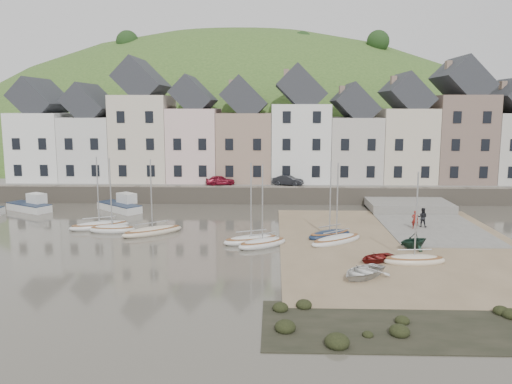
{
  "coord_description": "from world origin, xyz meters",
  "views": [
    {
      "loc": [
        1.52,
        -38.88,
        10.2
      ],
      "look_at": [
        0.0,
        6.0,
        3.0
      ],
      "focal_mm": 37.3,
      "sensor_mm": 36.0,
      "label": 1
    }
  ],
  "objects_px": {
    "car_left": "(220,180)",
    "car_right": "(288,180)",
    "rowboat_white": "(363,272)",
    "rowboat_green": "(414,240)",
    "rowboat_red": "(376,257)",
    "person_red": "(415,220)",
    "person_dark": "(422,217)",
    "sailboat_0": "(99,225)"
  },
  "relations": [
    {
      "from": "sailboat_0",
      "to": "car_left",
      "type": "distance_m",
      "value": 17.35
    },
    {
      "from": "rowboat_white",
      "to": "person_dark",
      "type": "bearing_deg",
      "value": 105.64
    },
    {
      "from": "rowboat_white",
      "to": "rowboat_green",
      "type": "relative_size",
      "value": 1.42
    },
    {
      "from": "rowboat_red",
      "to": "person_dark",
      "type": "relative_size",
      "value": 1.62
    },
    {
      "from": "rowboat_white",
      "to": "car_right",
      "type": "relative_size",
      "value": 1.01
    },
    {
      "from": "rowboat_green",
      "to": "car_left",
      "type": "xyz_separation_m",
      "value": [
        -16.1,
        20.69,
        1.45
      ]
    },
    {
      "from": "person_red",
      "to": "car_right",
      "type": "xyz_separation_m",
      "value": [
        -10.26,
        14.48,
        1.27
      ]
    },
    {
      "from": "sailboat_0",
      "to": "car_left",
      "type": "xyz_separation_m",
      "value": [
        8.81,
        14.83,
        1.89
      ]
    },
    {
      "from": "sailboat_0",
      "to": "car_left",
      "type": "relative_size",
      "value": 1.96
    },
    {
      "from": "rowboat_red",
      "to": "person_red",
      "type": "height_order",
      "value": "person_red"
    },
    {
      "from": "car_left",
      "to": "rowboat_red",
      "type": "bearing_deg",
      "value": -166.65
    },
    {
      "from": "rowboat_green",
      "to": "car_left",
      "type": "height_order",
      "value": "car_left"
    },
    {
      "from": "rowboat_green",
      "to": "person_dark",
      "type": "xyz_separation_m",
      "value": [
        2.5,
        6.93,
        0.25
      ]
    },
    {
      "from": "person_red",
      "to": "person_dark",
      "type": "bearing_deg",
      "value": -137.08
    },
    {
      "from": "rowboat_green",
      "to": "person_red",
      "type": "relative_size",
      "value": 1.57
    },
    {
      "from": "rowboat_white",
      "to": "car_left",
      "type": "distance_m",
      "value": 29.73
    },
    {
      "from": "person_dark",
      "to": "car_left",
      "type": "relative_size",
      "value": 0.51
    },
    {
      "from": "rowboat_white",
      "to": "person_dark",
      "type": "relative_size",
      "value": 2.09
    },
    {
      "from": "car_left",
      "to": "car_right",
      "type": "height_order",
      "value": "car_right"
    },
    {
      "from": "rowboat_green",
      "to": "car_right",
      "type": "relative_size",
      "value": 0.71
    },
    {
      "from": "sailboat_0",
      "to": "rowboat_red",
      "type": "relative_size",
      "value": 2.38
    },
    {
      "from": "sailboat_0",
      "to": "car_right",
      "type": "distance_m",
      "value": 22.14
    },
    {
      "from": "rowboat_red",
      "to": "car_left",
      "type": "height_order",
      "value": "car_left"
    },
    {
      "from": "rowboat_white",
      "to": "rowboat_red",
      "type": "bearing_deg",
      "value": 110.18
    },
    {
      "from": "sailboat_0",
      "to": "car_right",
      "type": "xyz_separation_m",
      "value": [
        16.33,
        14.83,
        1.9
      ]
    },
    {
      "from": "sailboat_0",
      "to": "person_red",
      "type": "bearing_deg",
      "value": 0.75
    },
    {
      "from": "rowboat_green",
      "to": "person_red",
      "type": "xyz_separation_m",
      "value": [
        1.68,
        6.21,
        0.19
      ]
    },
    {
      "from": "sailboat_0",
      "to": "rowboat_green",
      "type": "distance_m",
      "value": 25.59
    },
    {
      "from": "rowboat_red",
      "to": "rowboat_green",
      "type": "bearing_deg",
      "value": 102.75
    },
    {
      "from": "person_red",
      "to": "person_dark",
      "type": "height_order",
      "value": "person_dark"
    },
    {
      "from": "rowboat_green",
      "to": "person_red",
      "type": "height_order",
      "value": "person_red"
    },
    {
      "from": "person_red",
      "to": "car_left",
      "type": "bearing_deg",
      "value": -37.05
    },
    {
      "from": "car_right",
      "to": "car_left",
      "type": "bearing_deg",
      "value": 108.23
    },
    {
      "from": "person_dark",
      "to": "rowboat_white",
      "type": "bearing_deg",
      "value": 84.32
    },
    {
      "from": "rowboat_red",
      "to": "person_dark",
      "type": "height_order",
      "value": "person_dark"
    },
    {
      "from": "rowboat_green",
      "to": "person_dark",
      "type": "distance_m",
      "value": 7.37
    },
    {
      "from": "sailboat_0",
      "to": "rowboat_green",
      "type": "xyz_separation_m",
      "value": [
        24.91,
        -5.87,
        0.43
      ]
    },
    {
      "from": "rowboat_white",
      "to": "person_red",
      "type": "relative_size",
      "value": 2.23
    },
    {
      "from": "rowboat_green",
      "to": "rowboat_red",
      "type": "xyz_separation_m",
      "value": [
        -3.3,
        -3.36,
        -0.36
      ]
    },
    {
      "from": "car_right",
      "to": "person_red",
      "type": "bearing_deg",
      "value": -126.45
    },
    {
      "from": "person_red",
      "to": "rowboat_red",
      "type": "bearing_deg",
      "value": 64.63
    },
    {
      "from": "rowboat_red",
      "to": "car_right",
      "type": "xyz_separation_m",
      "value": [
        -5.28,
        24.05,
        1.82
      ]
    }
  ]
}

